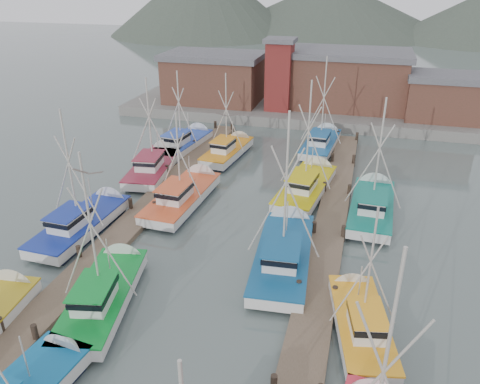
% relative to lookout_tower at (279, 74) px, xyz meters
% --- Properties ---
extents(ground, '(260.00, 260.00, 0.00)m').
position_rel_lookout_tower_xyz_m(ground, '(2.00, -33.00, -5.55)').
color(ground, '#52625E').
rests_on(ground, ground).
extents(dock_left, '(2.30, 46.00, 1.50)m').
position_rel_lookout_tower_xyz_m(dock_left, '(-5.00, -28.96, -5.34)').
color(dock_left, brown).
rests_on(dock_left, ground).
extents(dock_right, '(2.30, 46.00, 1.50)m').
position_rel_lookout_tower_xyz_m(dock_right, '(9.00, -28.96, -5.34)').
color(dock_right, brown).
rests_on(dock_right, ground).
extents(quay, '(44.00, 16.00, 1.20)m').
position_rel_lookout_tower_xyz_m(quay, '(2.00, 4.00, -4.95)').
color(quay, slate).
rests_on(quay, ground).
extents(shed_left, '(12.72, 8.48, 6.20)m').
position_rel_lookout_tower_xyz_m(shed_left, '(-9.00, 2.00, -1.21)').
color(shed_left, brown).
rests_on(shed_left, quay).
extents(shed_center, '(14.84, 9.54, 6.90)m').
position_rel_lookout_tower_xyz_m(shed_center, '(8.00, 4.00, -0.86)').
color(shed_center, brown).
rests_on(shed_center, quay).
extents(shed_right, '(8.48, 6.36, 5.20)m').
position_rel_lookout_tower_xyz_m(shed_right, '(19.00, 1.00, -1.71)').
color(shed_right, brown).
rests_on(shed_right, quay).
extents(lookout_tower, '(3.60, 3.60, 8.50)m').
position_rel_lookout_tower_xyz_m(lookout_tower, '(0.00, 0.00, 0.00)').
color(lookout_tower, maroon).
rests_on(lookout_tower, quay).
extents(distant_hills, '(175.00, 140.00, 42.00)m').
position_rel_lookout_tower_xyz_m(distant_hills, '(-10.76, 89.59, -5.55)').
color(distant_hills, '#465144').
rests_on(distant_hills, ground).
extents(boat_4, '(4.49, 9.44, 10.00)m').
position_rel_lookout_tower_xyz_m(boat_4, '(-2.33, -38.08, -4.87)').
color(boat_4, black).
rests_on(boat_4, ground).
extents(boat_5, '(4.44, 10.58, 11.05)m').
position_rel_lookout_tower_xyz_m(boat_5, '(6.52, -31.38, -4.86)').
color(boat_5, black).
rests_on(boat_5, ground).
extents(boat_6, '(4.06, 9.52, 9.89)m').
position_rel_lookout_tower_xyz_m(boat_6, '(-7.91, -31.21, -4.86)').
color(boat_6, black).
rests_on(boat_6, ground).
extents(boat_7, '(3.94, 8.16, 8.09)m').
position_rel_lookout_tower_xyz_m(boat_7, '(11.40, -36.74, -4.87)').
color(boat_7, black).
rests_on(boat_7, ground).
extents(boat_8, '(3.57, 9.94, 8.49)m').
position_rel_lookout_tower_xyz_m(boat_8, '(-2.64, -25.23, -4.87)').
color(boat_8, black).
rests_on(boat_8, ground).
extents(boat_9, '(4.32, 10.14, 10.46)m').
position_rel_lookout_tower_xyz_m(boat_9, '(6.56, -20.85, -4.86)').
color(boat_9, black).
rests_on(boat_9, ground).
extents(boat_10, '(4.24, 10.04, 9.73)m').
position_rel_lookout_tower_xyz_m(boat_10, '(-7.58, -19.96, -4.86)').
color(boat_10, black).
rests_on(boat_10, ground).
extents(boat_11, '(4.08, 9.69, 10.02)m').
position_rel_lookout_tower_xyz_m(boat_11, '(11.83, -23.10, -4.86)').
color(boat_11, black).
rests_on(boat_11, ground).
extents(boat_12, '(3.60, 8.73, 9.09)m').
position_rel_lookout_tower_xyz_m(boat_12, '(-2.14, -14.40, -4.87)').
color(boat_12, black).
rests_on(boat_12, ground).
extents(boat_13, '(4.11, 9.38, 10.37)m').
position_rel_lookout_tower_xyz_m(boat_13, '(6.53, -9.72, -4.86)').
color(boat_13, black).
rests_on(boat_13, ground).
extents(boat_14, '(3.97, 9.71, 9.05)m').
position_rel_lookout_tower_xyz_m(boat_14, '(-7.25, -13.58, -4.87)').
color(boat_14, black).
rests_on(boat_14, ground).
extents(gull_near, '(1.55, 0.62, 0.24)m').
position_rel_lookout_tower_xyz_m(gull_near, '(-1.80, -38.85, 2.71)').
color(gull_near, slate).
rests_on(gull_near, ground).
extents(gull_far, '(1.55, 0.62, 0.24)m').
position_rel_lookout_tower_xyz_m(gull_far, '(1.43, -26.85, 2.41)').
color(gull_far, slate).
rests_on(gull_far, ground).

